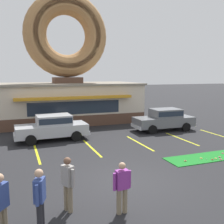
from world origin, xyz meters
name	(u,v)px	position (x,y,z in m)	size (l,w,h in m)	color
ground_plane	(127,182)	(0.00, 0.00, 0.00)	(160.00, 160.00, 0.00)	#232326
donut_shop_building	(67,79)	(0.46, 13.94, 3.74)	(12.30, 6.75, 10.96)	brown
putting_mat	(210,157)	(5.12, 1.31, 0.01)	(4.69, 1.37, 0.03)	#197523
mini_donut_near_right	(220,157)	(5.51, 1.04, 0.05)	(0.13, 0.13, 0.04)	#D8667F
mini_donut_mid_left	(223,153)	(6.11, 1.49, 0.05)	(0.13, 0.13, 0.04)	#D8667F
mini_donut_mid_right	(212,160)	(4.89, 0.86, 0.05)	(0.13, 0.13, 0.04)	brown
mini_donut_far_left	(185,161)	(3.55, 1.17, 0.05)	(0.13, 0.13, 0.04)	#A5724C
mini_donut_far_centre	(201,158)	(4.51, 1.21, 0.05)	(0.13, 0.13, 0.04)	#E5C666
mini_donut_far_right	(221,159)	(5.29, 0.74, 0.05)	(0.13, 0.13, 0.04)	#D8667F
mini_donut_extra	(216,159)	(5.16, 0.93, 0.05)	(0.13, 0.13, 0.04)	#E5C666
golf_ball	(206,159)	(4.65, 1.00, 0.05)	(0.04, 0.04, 0.04)	white
car_grey	(164,119)	(6.38, 7.66, 0.87)	(4.61, 2.09, 1.60)	slate
car_silver	(52,126)	(-1.79, 7.63, 0.87)	(4.61, 2.09, 1.60)	#B2B5BA
pedestrian_blue_sweater_man	(40,197)	(-3.46, -2.13, 0.96)	(0.36, 0.56, 1.73)	#232328
pedestrian_hooded_kid	(122,186)	(-1.09, -2.06, 0.88)	(0.59, 0.27, 1.59)	#7F7056
pedestrian_leather_jacket_man	(68,181)	(-2.57, -1.36, 0.95)	(0.38, 0.55, 1.71)	#7F7056
pedestrian_clipboard_woman	(1,203)	(-4.41, -2.18, 0.98)	(0.43, 0.49, 1.76)	#7F7056
parking_stripe_mid_left	(37,154)	(-2.99, 5.00, 0.00)	(0.12, 3.60, 0.01)	yellow
parking_stripe_centre	(92,148)	(0.01, 5.00, 0.00)	(0.12, 3.60, 0.01)	yellow
parking_stripe_mid_right	(139,143)	(3.01, 5.00, 0.00)	(0.12, 3.60, 0.01)	yellow
parking_stripe_right	(181,139)	(6.01, 5.00, 0.00)	(0.12, 3.60, 0.01)	yellow
parking_stripe_far_right	(218,135)	(9.01, 5.00, 0.00)	(0.12, 3.60, 0.01)	yellow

